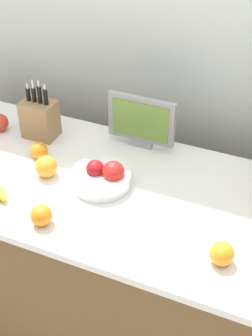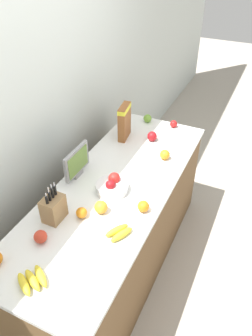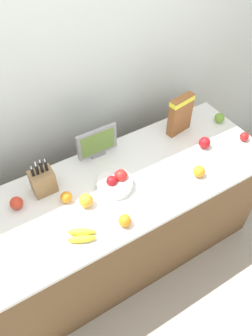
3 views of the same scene
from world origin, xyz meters
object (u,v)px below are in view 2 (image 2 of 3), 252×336
cereal_box (124,120)px  banana_bunch_right (119,232)px  orange_mid_right (143,206)px  orange_front_center (101,207)px  apple_rightmost (40,237)px  apple_front (174,124)px  fruit_bowl (112,186)px  orange_near_bowl (165,155)px  small_monitor (77,162)px  banana_bunch_left (32,280)px  apple_near_bananas (148,118)px  apple_leftmost (152,136)px  orange_by_cereal (82,213)px  knife_block (53,208)px

cereal_box → banana_bunch_right: cereal_box is taller
orange_mid_right → orange_front_center: bearing=117.7°
banana_bunch_right → apple_rightmost: 0.45m
apple_front → banana_bunch_right: bearing=-175.1°
fruit_bowl → cereal_box: bearing=18.5°
orange_mid_right → orange_near_bowl: 0.60m
small_monitor → fruit_bowl: small_monitor is taller
banana_bunch_left → apple_near_bananas: size_ratio=2.66×
orange_mid_right → orange_near_bowl: bearing=6.8°
apple_front → apple_leftmost: size_ratio=0.80×
cereal_box → apple_leftmost: (0.05, -0.23, -0.12)m
small_monitor → apple_front: (0.96, -0.40, -0.09)m
apple_near_bananas → banana_bunch_right: bearing=-164.7°
cereal_box → apple_near_bananas: (0.33, -0.08, -0.12)m
small_monitor → cereal_box: size_ratio=0.97×
apple_rightmost → orange_by_cereal: 0.29m
orange_mid_right → apple_rightmost: bearing=137.8°
apple_rightmost → orange_by_cereal: apple_rightmost is taller
fruit_bowl → apple_rightmost: 0.60m
cereal_box → orange_near_bowl: cereal_box is taller
cereal_box → apple_rightmost: cereal_box is taller
banana_bunch_right → orange_front_center: 0.22m
cereal_box → apple_near_bananas: cereal_box is taller
apple_near_bananas → orange_mid_right: 1.15m
small_monitor → orange_front_center: (-0.25, -0.33, -0.08)m
orange_near_bowl → orange_front_center: (-0.72, 0.16, 0.00)m
banana_bunch_left → apple_leftmost: 1.52m
orange_mid_right → orange_near_bowl: size_ratio=0.97×
cereal_box → banana_bunch_left: bearing=178.2°
banana_bunch_left → orange_by_cereal: bearing=1.9°
fruit_bowl → banana_bunch_right: bearing=-147.1°
small_monitor → fruit_bowl: (-0.03, -0.29, -0.08)m
small_monitor → banana_bunch_left: (-0.85, -0.26, -0.10)m
banana_bunch_left → apple_near_bananas: bearing=3.3°
orange_front_center → cereal_box: bearing=16.1°
banana_bunch_left → apple_rightmost: apple_rightmost is taller
knife_block → cereal_box: bearing=1.1°
fruit_bowl → orange_by_cereal: size_ratio=3.20×
knife_block → orange_front_center: knife_block is taller
cereal_box → banana_bunch_left: 1.49m
fruit_bowl → banana_bunch_right: size_ratio=1.26×
apple_front → small_monitor: bearing=157.4°
apple_near_bananas → banana_bunch_left: bearing=-176.7°
orange_near_bowl → knife_block: bearing=155.8°
apple_near_bananas → apple_leftmost: bearing=-151.0°
banana_bunch_left → orange_mid_right: bearing=-23.3°
apple_front → apple_rightmost: apple_rightmost is taller
orange_near_bowl → apple_leftmost: bearing=42.2°
cereal_box → banana_bunch_left: cereal_box is taller
cereal_box → apple_near_bananas: size_ratio=3.94×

